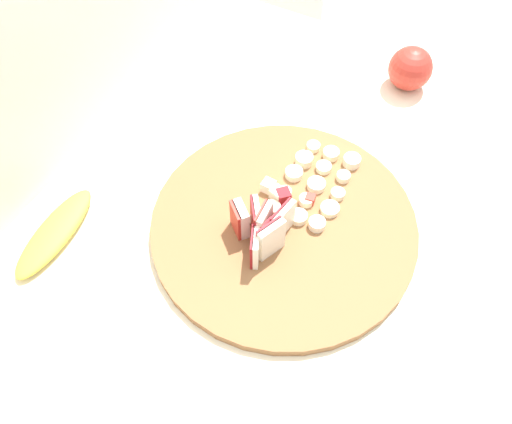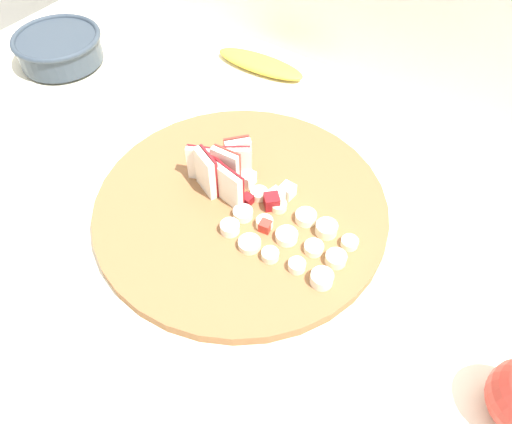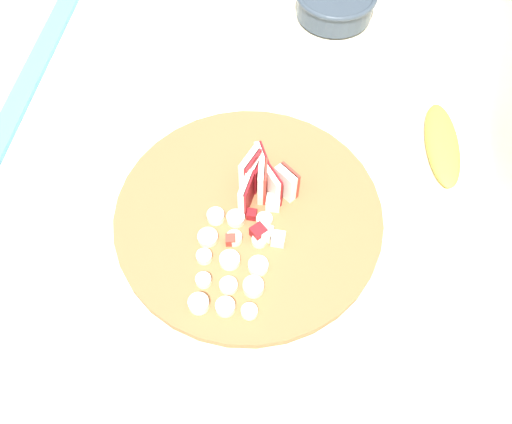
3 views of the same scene
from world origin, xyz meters
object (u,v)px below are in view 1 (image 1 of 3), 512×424
at_px(banana_slice_rows, 316,182).
at_px(whole_apple, 410,68).
at_px(cutting_board, 284,225).
at_px(banana_peel, 55,233).
at_px(apple_dice_pile, 276,200).
at_px(apple_wedge_fan, 262,229).

xyz_separation_m(banana_slice_rows, whole_apple, (0.31, -0.05, 0.02)).
distance_m(cutting_board, banana_slice_rows, 0.09).
bearing_deg(banana_peel, whole_apple, -31.98).
xyz_separation_m(apple_dice_pile, banana_slice_rows, (0.07, -0.04, -0.00)).
distance_m(cutting_board, apple_dice_pile, 0.04).
height_order(cutting_board, banana_peel, banana_peel).
xyz_separation_m(apple_dice_pile, banana_peel, (-0.21, 0.28, -0.02)).
height_order(cutting_board, whole_apple, whole_apple).
distance_m(banana_slice_rows, whole_apple, 0.32).
height_order(banana_slice_rows, banana_peel, banana_slice_rows).
bearing_deg(banana_slice_rows, whole_apple, -8.55).
height_order(apple_dice_pile, whole_apple, whole_apple).
distance_m(apple_wedge_fan, apple_dice_pile, 0.07).
bearing_deg(whole_apple, cutting_board, 171.55).
distance_m(cutting_board, whole_apple, 0.41).
xyz_separation_m(apple_wedge_fan, whole_apple, (0.45, -0.08, -0.01)).
relative_size(apple_dice_pile, banana_peel, 0.50).
bearing_deg(cutting_board, apple_wedge_fan, 161.17).
relative_size(apple_dice_pile, whole_apple, 1.09).
relative_size(apple_wedge_fan, banana_slice_rows, 0.62).
height_order(cutting_board, banana_slice_rows, banana_slice_rows).
bearing_deg(banana_slice_rows, apple_dice_pile, 148.19).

